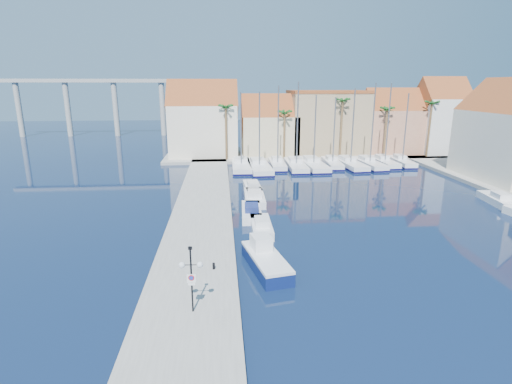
# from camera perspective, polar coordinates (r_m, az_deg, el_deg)

# --- Properties ---
(ground) EXTENTS (260.00, 260.00, 0.00)m
(ground) POSITION_cam_1_polar(r_m,az_deg,el_deg) (30.10, 8.85, -10.63)
(ground) COLOR black
(ground) RESTS_ON ground
(quay_west) EXTENTS (6.00, 77.00, 0.50)m
(quay_west) POSITION_cam_1_polar(r_m,az_deg,el_deg) (41.82, -7.69, -2.77)
(quay_west) COLOR gray
(quay_west) RESTS_ON ground
(shore_north) EXTENTS (54.00, 16.00, 0.50)m
(shore_north) POSITION_cam_1_polar(r_m,az_deg,el_deg) (77.23, 7.73, 5.45)
(shore_north) COLOR gray
(shore_north) RESTS_ON ground
(lamp_post) EXTENTS (1.35, 0.40, 3.96)m
(lamp_post) POSITION_cam_1_polar(r_m,az_deg,el_deg) (22.71, -9.26, -10.86)
(lamp_post) COLOR black
(lamp_post) RESTS_ON quay_west
(bollard) EXTENTS (0.18, 0.18, 0.45)m
(bollard) POSITION_cam_1_polar(r_m,az_deg,el_deg) (28.46, -6.07, -10.47)
(bollard) COLOR black
(bollard) RESTS_ON quay_west
(fishing_boat) EXTENTS (3.25, 6.45, 2.16)m
(fishing_boat) POSITION_cam_1_polar(r_m,az_deg,el_deg) (29.33, 1.35, -9.60)
(fishing_boat) COLOR #0E1C52
(fishing_boat) RESTS_ON ground
(motorboat_west_0) EXTENTS (1.86, 5.61, 1.40)m
(motorboat_west_0) POSITION_cam_1_polar(r_m,az_deg,el_deg) (36.54, 0.77, -4.86)
(motorboat_west_0) COLOR white
(motorboat_west_0) RESTS_ON ground
(motorboat_west_1) EXTENTS (2.21, 6.10, 1.40)m
(motorboat_west_1) POSITION_cam_1_polar(r_m,az_deg,el_deg) (40.59, -0.65, -2.80)
(motorboat_west_1) COLOR white
(motorboat_west_1) RESTS_ON ground
(motorboat_west_2) EXTENTS (2.39, 6.89, 1.40)m
(motorboat_west_2) POSITION_cam_1_polar(r_m,az_deg,el_deg) (45.73, -0.22, -0.74)
(motorboat_west_2) COLOR white
(motorboat_west_2) RESTS_ON ground
(motorboat_west_3) EXTENTS (2.11, 6.06, 1.40)m
(motorboat_west_3) POSITION_cam_1_polar(r_m,az_deg,el_deg) (50.18, -0.51, 0.69)
(motorboat_west_3) COLOR white
(motorboat_west_3) RESTS_ON ground
(motorboat_east_1) EXTENTS (2.55, 5.99, 1.40)m
(motorboat_east_1) POSITION_cam_1_polar(r_m,az_deg,el_deg) (52.45, 31.26, -0.91)
(motorboat_east_1) COLOR white
(motorboat_east_1) RESTS_ON ground
(sailboat_0) EXTENTS (3.08, 11.01, 11.92)m
(sailboat_0) POSITION_cam_1_polar(r_m,az_deg,el_deg) (63.78, -2.12, 3.84)
(sailboat_0) COLOR white
(sailboat_0) RESTS_ON ground
(sailboat_1) EXTENTS (3.53, 11.92, 12.00)m
(sailboat_1) POSITION_cam_1_polar(r_m,az_deg,el_deg) (62.95, 0.40, 3.69)
(sailboat_1) COLOR white
(sailboat_1) RESTS_ON ground
(sailboat_2) EXTENTS (2.57, 8.70, 12.87)m
(sailboat_2) POSITION_cam_1_polar(r_m,az_deg,el_deg) (64.74, 3.05, 4.04)
(sailboat_2) COLOR white
(sailboat_2) RESTS_ON ground
(sailboat_3) EXTENTS (3.04, 10.43, 13.44)m
(sailboat_3) POSITION_cam_1_polar(r_m,az_deg,el_deg) (64.18, 5.70, 3.87)
(sailboat_3) COLOR white
(sailboat_3) RESTS_ON ground
(sailboat_4) EXTENTS (3.35, 11.49, 11.45)m
(sailboat_4) POSITION_cam_1_polar(r_m,az_deg,el_deg) (65.28, 8.10, 3.95)
(sailboat_4) COLOR white
(sailboat_4) RESTS_ON ground
(sailboat_5) EXTENTS (2.72, 8.55, 11.11)m
(sailboat_5) POSITION_cam_1_polar(r_m,az_deg,el_deg) (66.77, 10.80, 4.11)
(sailboat_5) COLOR white
(sailboat_5) RESTS_ON ground
(sailboat_6) EXTENTS (3.51, 10.58, 12.48)m
(sailboat_6) POSITION_cam_1_polar(r_m,az_deg,el_deg) (66.84, 13.16, 3.98)
(sailboat_6) COLOR white
(sailboat_6) RESTS_ON ground
(sailboat_7) EXTENTS (3.26, 9.84, 13.29)m
(sailboat_7) POSITION_cam_1_polar(r_m,az_deg,el_deg) (67.91, 15.77, 4.00)
(sailboat_7) COLOR white
(sailboat_7) RESTS_ON ground
(sailboat_8) EXTENTS (2.41, 8.74, 13.26)m
(sailboat_8) POSITION_cam_1_polar(r_m,az_deg,el_deg) (69.74, 17.77, 4.15)
(sailboat_8) COLOR white
(sailboat_8) RESTS_ON ground
(sailboat_9) EXTENTS (2.51, 8.30, 11.70)m
(sailboat_9) POSITION_cam_1_polar(r_m,az_deg,el_deg) (71.02, 20.03, 4.12)
(sailboat_9) COLOR white
(sailboat_9) RESTS_ON ground
(building_0) EXTENTS (12.30, 9.00, 13.50)m
(building_0) POSITION_cam_1_polar(r_m,az_deg,el_deg) (73.64, -7.53, 9.91)
(building_0) COLOR beige
(building_0) RESTS_ON shore_north
(building_1) EXTENTS (10.30, 8.00, 11.00)m
(building_1) POSITION_cam_1_polar(r_m,az_deg,el_deg) (74.22, 1.92, 9.12)
(building_1) COLOR #CBBA8F
(building_1) RESTS_ON shore_north
(building_2) EXTENTS (14.20, 10.20, 11.50)m
(building_2) POSITION_cam_1_polar(r_m,az_deg,el_deg) (77.19, 10.09, 9.85)
(building_2) COLOR tan
(building_2) RESTS_ON shore_north
(building_3) EXTENTS (10.30, 8.00, 12.00)m
(building_3) POSITION_cam_1_polar(r_m,az_deg,el_deg) (80.23, 18.68, 9.20)
(building_3) COLOR tan
(building_3) RESTS_ON shore_north
(building_4) EXTENTS (8.30, 8.00, 14.00)m
(building_4) POSITION_cam_1_polar(r_m,az_deg,el_deg) (83.26, 24.79, 9.57)
(building_4) COLOR silver
(building_4) RESTS_ON shore_north
(building_6) EXTENTS (9.00, 14.30, 13.50)m
(building_6) POSITION_cam_1_polar(r_m,az_deg,el_deg) (63.88, 32.79, 6.90)
(building_6) COLOR beige
(building_6) RESTS_ON shore_east
(palm_0) EXTENTS (2.60, 2.60, 10.15)m
(palm_0) POSITION_cam_1_polar(r_m,az_deg,el_deg) (68.41, -4.35, 11.76)
(palm_0) COLOR brown
(palm_0) RESTS_ON shore_north
(palm_1) EXTENTS (2.60, 2.60, 9.15)m
(palm_1) POSITION_cam_1_polar(r_m,az_deg,el_deg) (69.32, 4.11, 11.03)
(palm_1) COLOR brown
(palm_1) RESTS_ON shore_north
(palm_2) EXTENTS (2.60, 2.60, 11.15)m
(palm_2) POSITION_cam_1_polar(r_m,az_deg,el_deg) (71.47, 12.28, 12.36)
(palm_2) COLOR brown
(palm_2) RESTS_ON shore_north
(palm_3) EXTENTS (2.60, 2.60, 9.65)m
(palm_3) POSITION_cam_1_polar(r_m,az_deg,el_deg) (74.27, 18.23, 10.96)
(palm_3) COLOR brown
(palm_3) RESTS_ON shore_north
(palm_4) EXTENTS (2.60, 2.60, 10.65)m
(palm_4) POSITION_cam_1_polar(r_m,az_deg,el_deg) (77.68, 23.83, 11.29)
(palm_4) COLOR brown
(palm_4) RESTS_ON shore_north
(viaduct) EXTENTS (48.00, 2.20, 14.45)m
(viaduct) POSITION_cam_1_polar(r_m,az_deg,el_deg) (113.01, -22.11, 12.61)
(viaduct) COLOR #9E9E99
(viaduct) RESTS_ON ground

